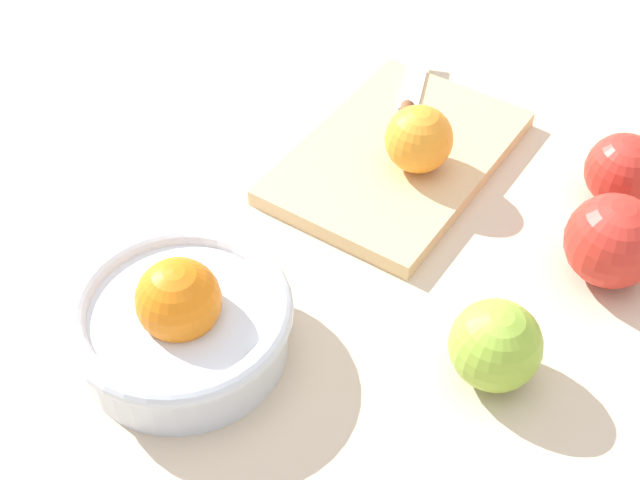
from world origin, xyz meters
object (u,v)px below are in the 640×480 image
object	(u,v)px
bowl	(181,321)
orange_on_board	(419,139)
cutting_board	(398,157)
knife	(409,101)
apple_front_right	(623,170)
apple_front_center	(612,244)
apple_front_left	(495,345)

from	to	relation	value
bowl	orange_on_board	size ratio (longest dim) A/B	2.76
cutting_board	knife	world-z (taller)	knife
apple_front_right	knife	bearing A→B (deg)	76.52
cutting_board	bowl	bearing A→B (deg)	160.59
cutting_board	orange_on_board	distance (m)	0.05
apple_front_center	bowl	bearing A→B (deg)	122.08
cutting_board	orange_on_board	bearing A→B (deg)	-124.67
orange_on_board	apple_front_center	size ratio (longest dim) A/B	0.79
orange_on_board	knife	size ratio (longest dim) A/B	0.41
knife	apple_front_right	world-z (taller)	apple_front_right
orange_on_board	cutting_board	bearing A→B (deg)	55.33
cutting_board	apple_front_right	world-z (taller)	apple_front_right
orange_on_board	apple_front_right	world-z (taller)	orange_on_board
knife	apple_front_left	world-z (taller)	apple_front_left
bowl	apple_front_right	xyz separation A→B (m)	(0.30, -0.30, 0.00)
bowl	apple_front_center	bearing A→B (deg)	-57.92
orange_on_board	apple_front_center	distance (m)	0.20
bowl	apple_front_right	distance (m)	0.42
bowl	apple_front_left	size ratio (longest dim) A/B	2.47
orange_on_board	knife	world-z (taller)	orange_on_board
bowl	apple_front_right	bearing A→B (deg)	-45.73
bowl	cutting_board	world-z (taller)	bowl
bowl	apple_front_center	distance (m)	0.36
apple_front_right	bowl	bearing A→B (deg)	134.27
cutting_board	apple_front_left	size ratio (longest dim) A/B	3.59
apple_front_center	apple_front_left	distance (m)	0.15
apple_front_center	cutting_board	bearing A→B (deg)	68.09
apple_front_right	apple_front_left	xyz separation A→B (m)	(-0.24, 0.07, 0.00)
bowl	cutting_board	xyz separation A→B (m)	(0.27, -0.10, -0.03)
bowl	apple_front_right	size ratio (longest dim) A/B	2.54
cutting_board	apple_front_right	size ratio (longest dim) A/B	3.70
bowl	apple_front_right	world-z (taller)	bowl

